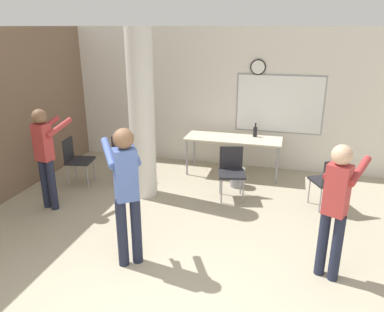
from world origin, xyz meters
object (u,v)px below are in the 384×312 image
at_px(chair_table_front, 232,169).
at_px(person_playing_side, 336,202).
at_px(chair_near_pillar, 124,156).
at_px(person_watching_back, 45,151).
at_px(chair_mid_room, 329,179).
at_px(chair_by_left_wall, 76,158).
at_px(folding_table, 233,140).
at_px(bottle_on_table, 255,131).
at_px(person_playing_front, 126,187).

distance_m(chair_table_front, person_playing_side, 2.40).
bearing_deg(chair_table_front, chair_near_pillar, 175.33).
distance_m(person_watching_back, person_playing_side, 4.26).
distance_m(chair_near_pillar, chair_table_front, 2.05).
height_order(chair_mid_room, person_watching_back, person_watching_back).
bearing_deg(chair_by_left_wall, person_watching_back, -83.09).
xyz_separation_m(folding_table, chair_near_pillar, (-1.91, -0.89, -0.20)).
xyz_separation_m(bottle_on_table, chair_mid_room, (1.32, -1.28, -0.35)).
relative_size(chair_mid_room, person_watching_back, 0.53).
distance_m(person_playing_front, person_playing_side, 2.39).
height_order(chair_near_pillar, chair_table_front, same).
bearing_deg(person_playing_side, person_playing_front, -171.51).
xyz_separation_m(folding_table, person_playing_front, (-0.76, -3.27, 0.32)).
bearing_deg(person_watching_back, chair_table_front, 22.78).
relative_size(chair_by_left_wall, person_playing_front, 0.50).
bearing_deg(person_watching_back, chair_mid_room, 14.32).
bearing_deg(bottle_on_table, person_watching_back, -141.52).
bearing_deg(chair_near_pillar, chair_mid_room, -3.47).
xyz_separation_m(folding_table, bottle_on_table, (0.39, 0.17, 0.15)).
relative_size(person_playing_front, person_watching_back, 1.06).
height_order(folding_table, person_playing_front, person_playing_front).
relative_size(folding_table, bottle_on_table, 6.76).
bearing_deg(chair_mid_room, person_playing_side, -93.45).
bearing_deg(person_playing_side, chair_mid_room, 86.55).
relative_size(folding_table, chair_table_front, 2.12).
height_order(person_playing_front, person_watching_back, person_playing_front).
xyz_separation_m(chair_by_left_wall, chair_table_front, (2.86, 0.16, 0.00)).
height_order(chair_by_left_wall, chair_mid_room, same).
bearing_deg(person_playing_side, person_watching_back, 170.51).
xyz_separation_m(chair_by_left_wall, person_watching_back, (0.12, -0.99, 0.45)).
relative_size(folding_table, person_playing_front, 1.06).
distance_m(person_playing_front, person_watching_back, 2.12).
bearing_deg(chair_table_front, folding_table, 97.59).
bearing_deg(person_playing_front, bottle_on_table, 71.43).
height_order(chair_table_front, chair_mid_room, same).
distance_m(folding_table, person_watching_back, 3.43).
bearing_deg(bottle_on_table, person_playing_front, -108.57).
distance_m(chair_table_front, person_watching_back, 3.01).
relative_size(folding_table, person_watching_back, 1.13).
bearing_deg(person_playing_side, folding_table, 118.76).
height_order(chair_by_left_wall, chair_near_pillar, same).
xyz_separation_m(folding_table, person_playing_side, (1.60, -2.91, 0.26)).
bearing_deg(chair_mid_room, person_playing_front, -138.90).
xyz_separation_m(chair_near_pillar, person_watching_back, (-0.70, -1.32, 0.45)).
height_order(bottle_on_table, chair_by_left_wall, bottle_on_table).
relative_size(chair_table_front, person_playing_front, 0.50).
bearing_deg(bottle_on_table, chair_by_left_wall, -155.91).
relative_size(bottle_on_table, chair_by_left_wall, 0.31).
distance_m(chair_near_pillar, person_playing_front, 2.69).
relative_size(chair_by_left_wall, chair_near_pillar, 1.00).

